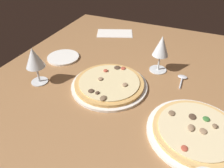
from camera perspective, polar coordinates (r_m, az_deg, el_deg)
dining_table at (r=82.38cm, az=0.76°, el=-3.78°), size 150.00×110.00×4.00cm
pizza_main at (r=84.10cm, az=-0.75°, el=0.01°), size 30.20×30.20×3.37cm
pizza_side at (r=71.24cm, az=21.74°, el=-11.73°), size 30.18×30.18×3.40cm
wine_glass_far at (r=86.63cm, az=-20.23°, el=6.33°), size 7.44×7.44×15.42cm
wine_glass_near at (r=91.33cm, az=13.10°, el=9.54°), size 7.54×7.54×16.21cm
side_plate at (r=106.07cm, az=-12.99°, el=7.00°), size 15.22×15.22×0.90cm
paper_menu at (r=129.66cm, az=0.75°, el=13.46°), size 18.68×23.63×0.30cm
spoon at (r=93.28cm, az=18.36°, el=1.46°), size 9.72×4.05×1.00cm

